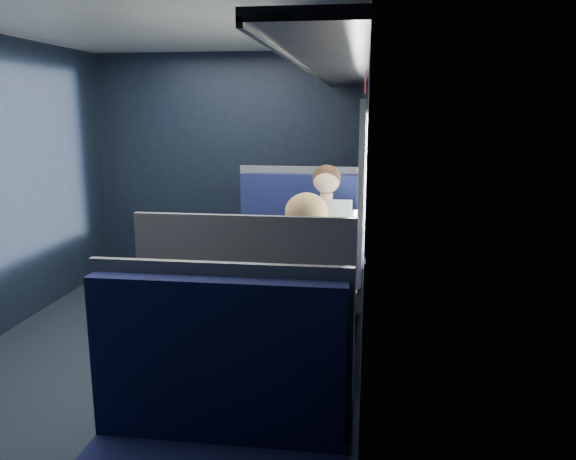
# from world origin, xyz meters

# --- Properties ---
(ground) EXTENTS (2.80, 4.20, 0.01)m
(ground) POSITION_xyz_m (0.00, 0.00, -0.01)
(ground) COLOR black
(room_shell) EXTENTS (3.00, 4.40, 2.40)m
(room_shell) POSITION_xyz_m (0.02, 0.00, 1.48)
(room_shell) COLOR black
(room_shell) RESTS_ON ground
(table) EXTENTS (0.62, 1.00, 0.74)m
(table) POSITION_xyz_m (1.03, 0.00, 0.66)
(table) COLOR #54565E
(table) RESTS_ON ground
(seat_bay_near) EXTENTS (1.04, 0.62, 1.26)m
(seat_bay_near) POSITION_xyz_m (0.84, 0.87, 0.42)
(seat_bay_near) COLOR #0B0F33
(seat_bay_near) RESTS_ON ground
(seat_bay_far) EXTENTS (1.04, 0.62, 1.26)m
(seat_bay_far) POSITION_xyz_m (0.85, -0.87, 0.41)
(seat_bay_far) COLOR #0B0F33
(seat_bay_far) RESTS_ON ground
(seat_row_front) EXTENTS (1.04, 0.51, 1.16)m
(seat_row_front) POSITION_xyz_m (0.85, 1.80, 0.41)
(seat_row_front) COLOR #0B0F33
(seat_row_front) RESTS_ON ground
(man) EXTENTS (0.53, 0.56, 1.32)m
(man) POSITION_xyz_m (1.10, 0.70, 0.72)
(man) COLOR black
(man) RESTS_ON ground
(woman) EXTENTS (0.53, 0.56, 1.32)m
(woman) POSITION_xyz_m (1.10, -0.71, 0.73)
(woman) COLOR black
(woman) RESTS_ON ground
(papers) EXTENTS (0.70, 0.84, 0.01)m
(papers) POSITION_xyz_m (0.96, 0.03, 0.74)
(papers) COLOR white
(papers) RESTS_ON table
(laptop) EXTENTS (0.28, 0.35, 0.25)m
(laptop) POSITION_xyz_m (1.31, 0.06, 0.81)
(laptop) COLOR silver
(laptop) RESTS_ON table
(bottle_small) EXTENTS (0.07, 0.07, 0.23)m
(bottle_small) POSITION_xyz_m (1.25, 0.29, 0.84)
(bottle_small) COLOR silver
(bottle_small) RESTS_ON table
(cup) EXTENTS (0.06, 0.06, 0.08)m
(cup) POSITION_xyz_m (1.31, 0.35, 0.78)
(cup) COLOR white
(cup) RESTS_ON table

